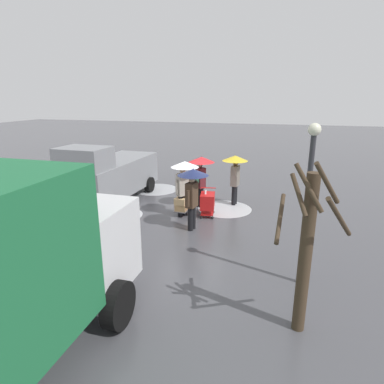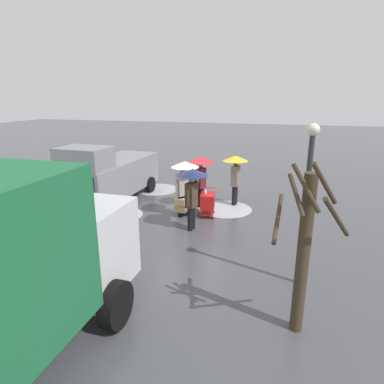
# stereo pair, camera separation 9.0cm
# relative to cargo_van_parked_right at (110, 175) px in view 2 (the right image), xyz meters

# --- Properties ---
(ground_plane) EXTENTS (90.00, 90.00, 0.00)m
(ground_plane) POSITION_rel_cargo_van_parked_right_xyz_m (-3.76, 0.63, -1.18)
(ground_plane) COLOR #4C4C51
(slush_patch_near_cluster) EXTENTS (2.17, 2.17, 0.01)m
(slush_patch_near_cluster) POSITION_rel_cargo_van_parked_right_xyz_m (-1.15, -2.31, -1.18)
(slush_patch_near_cluster) COLOR #ADAFB5
(slush_patch_near_cluster) RESTS_ON ground
(slush_patch_under_van) EXTENTS (2.19, 2.19, 0.01)m
(slush_patch_under_van) POSITION_rel_cargo_van_parked_right_xyz_m (-4.95, -0.38, -1.18)
(slush_patch_under_van) COLOR silver
(slush_patch_under_van) RESTS_ON ground
(slush_patch_mid_street) EXTENTS (1.86, 1.86, 0.01)m
(slush_patch_mid_street) POSITION_rel_cargo_van_parked_right_xyz_m (-1.14, 1.48, -1.18)
(slush_patch_mid_street) COLOR silver
(slush_patch_mid_street) RESTS_ON ground
(cargo_van_parked_right) EXTENTS (2.32, 5.40, 2.60)m
(cargo_van_parked_right) POSITION_rel_cargo_van_parked_right_xyz_m (0.00, 0.00, 0.00)
(cargo_van_parked_right) COLOR gray
(cargo_van_parked_right) RESTS_ON ground
(shopping_cart_vendor) EXTENTS (0.68, 0.90, 1.04)m
(shopping_cart_vendor) POSITION_rel_cargo_van_parked_right_xyz_m (-4.46, 0.61, -0.61)
(shopping_cart_vendor) COLOR red
(shopping_cart_vendor) RESTS_ON ground
(hand_dolly_boxes) EXTENTS (0.55, 0.73, 1.32)m
(hand_dolly_boxes) POSITION_rel_cargo_van_parked_right_xyz_m (-3.51, 0.82, -0.72)
(hand_dolly_boxes) COLOR #515156
(hand_dolly_boxes) RESTS_ON ground
(pedestrian_pink_side) EXTENTS (1.04, 1.04, 2.15)m
(pedestrian_pink_side) POSITION_rel_cargo_van_parked_right_xyz_m (-3.58, 0.80, 0.41)
(pedestrian_pink_side) COLOR black
(pedestrian_pink_side) RESTS_ON ground
(pedestrian_black_side) EXTENTS (1.04, 1.04, 2.15)m
(pedestrian_black_side) POSITION_rel_cargo_van_parked_right_xyz_m (-3.94, -0.34, 0.39)
(pedestrian_black_side) COLOR black
(pedestrian_black_side) RESTS_ON ground
(pedestrian_white_side) EXTENTS (1.04, 1.04, 2.15)m
(pedestrian_white_side) POSITION_rel_cargo_van_parked_right_xyz_m (-4.25, 1.99, 0.41)
(pedestrian_white_side) COLOR black
(pedestrian_white_side) RESTS_ON ground
(pedestrian_far_side) EXTENTS (1.04, 1.04, 2.15)m
(pedestrian_far_side) POSITION_rel_cargo_van_parked_right_xyz_m (-5.22, -1.02, 0.41)
(pedestrian_far_side) COLOR black
(pedestrian_far_side) RESTS_ON ground
(bare_tree_near) EXTENTS (1.33, 1.31, 3.42)m
(bare_tree_near) POSITION_rel_cargo_van_parked_right_xyz_m (-7.62, 6.30, 0.56)
(bare_tree_near) COLOR #423323
(bare_tree_near) RESTS_ON ground
(street_lamp) EXTENTS (0.28, 0.28, 3.86)m
(street_lamp) POSITION_rel_cargo_van_parked_right_xyz_m (-7.70, 4.52, 1.19)
(street_lamp) COLOR #2D2D33
(street_lamp) RESTS_ON ground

